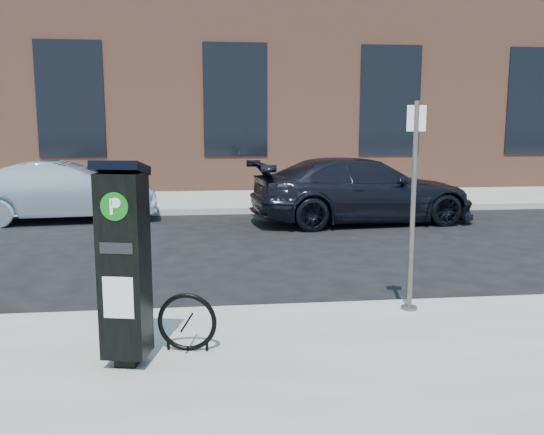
{
  "coord_description": "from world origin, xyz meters",
  "views": [
    {
      "loc": [
        -1.01,
        -6.36,
        2.21
      ],
      "look_at": [
        -0.2,
        0.5,
        1.1
      ],
      "focal_mm": 38.0,
      "sensor_mm": 36.0,
      "label": 1
    }
  ],
  "objects": [
    {
      "name": "curb_far",
      "position": [
        0.0,
        8.02,
        0.07
      ],
      "size": [
        60.0,
        0.12,
        0.16
      ],
      "primitive_type": "cube",
      "color": "#9E9B93",
      "rests_on": "ground"
    },
    {
      "name": "sidewalk_far",
      "position": [
        0.0,
        14.0,
        0.07
      ],
      "size": [
        60.0,
        12.0,
        0.15
      ],
      "primitive_type": "cube",
      "color": "gray",
      "rests_on": "ground"
    },
    {
      "name": "car_silver",
      "position": [
        -4.27,
        7.4,
        0.7
      ],
      "size": [
        4.36,
        1.92,
        1.39
      ],
      "primitive_type": "imported",
      "rotation": [
        0.0,
        0.0,
        1.68
      ],
      "color": "#9FB7CA",
      "rests_on": "ground"
    },
    {
      "name": "parking_kiosk",
      "position": [
        -1.7,
        -1.49,
        1.07
      ],
      "size": [
        0.48,
        0.44,
        1.78
      ],
      "rotation": [
        0.0,
        0.0,
        -0.23
      ],
      "color": "black",
      "rests_on": "sidewalk_near"
    },
    {
      "name": "building",
      "position": [
        -0.0,
        17.0,
        4.15
      ],
      "size": [
        28.0,
        10.05,
        8.25
      ],
      "color": "brown",
      "rests_on": "ground"
    },
    {
      "name": "curb_near",
      "position": [
        0.0,
        -0.02,
        0.07
      ],
      "size": [
        60.0,
        0.12,
        0.16
      ],
      "primitive_type": "cube",
      "color": "#9E9B93",
      "rests_on": "ground"
    },
    {
      "name": "sign_pole",
      "position": [
        1.27,
        -0.3,
        1.3
      ],
      "size": [
        0.2,
        0.19,
        2.32
      ],
      "rotation": [
        0.0,
        0.0,
        -0.17
      ],
      "color": "#57514D",
      "rests_on": "sidewalk_near"
    },
    {
      "name": "car_dark",
      "position": [
        2.58,
        6.4,
        0.74
      ],
      "size": [
        5.3,
        2.57,
        1.49
      ],
      "primitive_type": "imported",
      "rotation": [
        0.0,
        0.0,
        1.67
      ],
      "color": "black",
      "rests_on": "ground"
    },
    {
      "name": "ground",
      "position": [
        0.0,
        0.0,
        0.0
      ],
      "size": [
        120.0,
        120.0,
        0.0
      ],
      "primitive_type": "plane",
      "color": "black",
      "rests_on": "ground"
    },
    {
      "name": "bike_rack",
      "position": [
        -1.19,
        -1.24,
        0.42
      ],
      "size": [
        0.55,
        0.15,
        0.55
      ],
      "rotation": [
        0.0,
        0.0,
        -0.19
      ],
      "color": "black",
      "rests_on": "sidewalk_near"
    }
  ]
}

